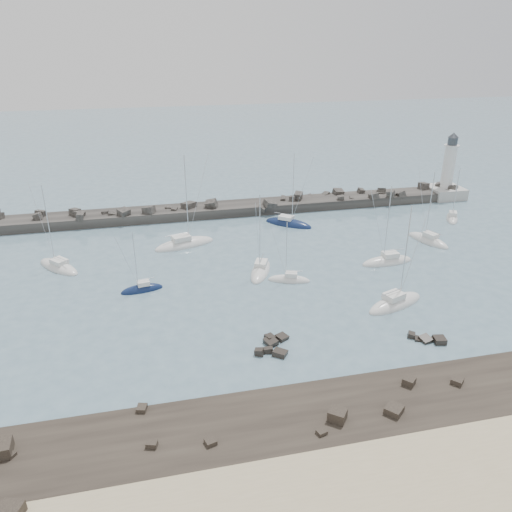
# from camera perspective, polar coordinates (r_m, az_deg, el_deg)

# --- Properties ---
(ground) EXTENTS (400.00, 400.00, 0.00)m
(ground) POSITION_cam_1_polar(r_m,az_deg,el_deg) (65.82, 3.20, -5.69)
(ground) COLOR slate
(ground) RESTS_ON ground
(rock_shelf) EXTENTS (140.00, 12.09, 2.02)m
(rock_shelf) POSITION_cam_1_polar(r_m,az_deg,el_deg) (49.09, 10.65, -18.11)
(rock_shelf) COLOR black
(rock_shelf) RESTS_ON ground
(rock_cluster_near) EXTENTS (4.82, 4.92, 1.61)m
(rock_cluster_near) POSITION_cam_1_polar(r_m,az_deg,el_deg) (57.69, 2.08, -10.34)
(rock_cluster_near) COLOR black
(rock_cluster_near) RESTS_ON ground
(rock_cluster_far) EXTENTS (4.02, 3.15, 1.14)m
(rock_cluster_far) POSITION_cam_1_polar(r_m,az_deg,el_deg) (62.07, 19.22, -9.05)
(rock_cluster_far) COLOR black
(rock_cluster_far) RESTS_ON ground
(breakwater) EXTENTS (115.00, 7.73, 5.01)m
(breakwater) POSITION_cam_1_polar(r_m,az_deg,el_deg) (98.61, -7.19, 4.77)
(breakwater) COLOR #2C2A27
(breakwater) RESTS_ON ground
(lighthouse) EXTENTS (7.00, 7.00, 14.60)m
(lighthouse) POSITION_cam_1_polar(r_m,az_deg,el_deg) (116.12, 20.89, 7.77)
(lighthouse) COLOR #A5A59F
(lighthouse) RESTS_ON ground
(sailboat_1) EXTENTS (7.84, 8.52, 13.92)m
(sailboat_1) POSITION_cam_1_polar(r_m,az_deg,el_deg) (81.58, -21.62, -1.21)
(sailboat_1) COLOR silver
(sailboat_1) RESTS_ON ground
(sailboat_2) EXTENTS (6.03, 2.71, 9.46)m
(sailboat_2) POSITION_cam_1_polar(r_m,az_deg,el_deg) (71.15, -12.90, -3.77)
(sailboat_2) COLOR #101D42
(sailboat_2) RESTS_ON ground
(sailboat_3) EXTENTS (10.97, 6.10, 16.50)m
(sailboat_3) POSITION_cam_1_polar(r_m,az_deg,el_deg) (84.72, -8.18, 1.28)
(sailboat_3) COLOR silver
(sailboat_3) RESTS_ON ground
(sailboat_4) EXTENTS (6.37, 3.81, 9.83)m
(sailboat_4) POSITION_cam_1_polar(r_m,az_deg,el_deg) (72.15, 3.80, -2.76)
(sailboat_4) COLOR silver
(sailboat_4) RESTS_ON ground
(sailboat_5) EXTENTS (5.74, 8.68, 13.23)m
(sailboat_5) POSITION_cam_1_polar(r_m,az_deg,el_deg) (74.59, 0.52, -1.75)
(sailboat_5) COLOR silver
(sailboat_5) RESTS_ON ground
(sailboat_6) EXTENTS (9.67, 5.96, 14.74)m
(sailboat_6) POSITION_cam_1_polar(r_m,az_deg,el_deg) (68.32, 15.61, -5.29)
(sailboat_6) COLOR silver
(sailboat_6) RESTS_ON ground
(sailboat_7) EXTENTS (8.87, 8.12, 14.48)m
(sailboat_7) POSITION_cam_1_polar(r_m,az_deg,el_deg) (93.48, 3.71, 3.69)
(sailboat_7) COLOR #101D42
(sailboat_7) RESTS_ON ground
(sailboat_8) EXTENTS (8.58, 3.11, 13.47)m
(sailboat_8) POSITION_cam_1_polar(r_m,az_deg,el_deg) (80.20, 14.75, -0.66)
(sailboat_8) COLOR silver
(sailboat_8) RESTS_ON ground
(sailboat_9) EXTENTS (5.23, 8.62, 13.18)m
(sailboat_9) POSITION_cam_1_polar(r_m,az_deg,el_deg) (90.42, 19.07, 1.65)
(sailboat_9) COLOR silver
(sailboat_9) RESTS_ON ground
(sailboat_11) EXTENTS (5.13, 6.85, 10.90)m
(sailboat_11) POSITION_cam_1_polar(r_m,az_deg,el_deg) (103.15, 21.49, 4.01)
(sailboat_11) COLOR silver
(sailboat_11) RESTS_ON ground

